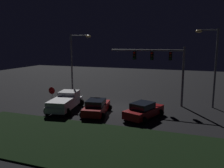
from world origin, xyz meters
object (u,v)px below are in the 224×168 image
object	(u,v)px
pickup_truck	(66,101)
street_lamp_left	(76,58)
traffic_signal_gantry	(161,61)
stop_sign	(52,93)
street_lamp_right	(212,59)
car_sedan	(96,107)
car_sedan_far	(144,110)

from	to	relation	value
pickup_truck	street_lamp_left	xyz separation A→B (m)	(-1.87, 5.81, 4.05)
traffic_signal_gantry	street_lamp_left	distance (m)	10.67
street_lamp_left	stop_sign	distance (m)	6.45
pickup_truck	street_lamp_right	xyz separation A→B (m)	(14.01, 6.18, 4.21)
street_lamp_right	stop_sign	xyz separation A→B (m)	(-15.92, -5.79, -3.65)
pickup_truck	car_sedan	bearing A→B (deg)	-105.07
car_sedan	traffic_signal_gantry	bearing A→B (deg)	-49.96
traffic_signal_gantry	car_sedan	bearing A→B (deg)	-131.14
street_lamp_right	pickup_truck	bearing A→B (deg)	-156.18
car_sedan	stop_sign	bearing A→B (deg)	73.43
car_sedan	street_lamp_left	distance (m)	9.32
car_sedan_far	street_lamp_right	xyz separation A→B (m)	(5.83, 6.13, 4.47)
traffic_signal_gantry	street_lamp_left	bearing A→B (deg)	178.69
street_lamp_left	street_lamp_right	distance (m)	15.88
traffic_signal_gantry	stop_sign	distance (m)	12.35
traffic_signal_gantry	street_lamp_right	size ratio (longest dim) A/B	1.00
street_lamp_right	stop_sign	bearing A→B (deg)	-160.01
street_lamp_left	street_lamp_right	size ratio (longest dim) A/B	0.95
street_lamp_left	street_lamp_right	bearing A→B (deg)	1.34
car_sedan	car_sedan_far	world-z (taller)	same
pickup_truck	street_lamp_left	size ratio (longest dim) A/B	0.71
street_lamp_left	traffic_signal_gantry	bearing A→B (deg)	-1.31
stop_sign	pickup_truck	bearing A→B (deg)	-11.64
car_sedan	traffic_signal_gantry	distance (m)	8.90
car_sedan	car_sedan_far	xyz separation A→B (m)	(4.56, 0.41, 0.00)
car_sedan_far	traffic_signal_gantry	bearing A→B (deg)	13.62
car_sedan_far	street_lamp_right	size ratio (longest dim) A/B	0.57
pickup_truck	street_lamp_right	size ratio (longest dim) A/B	0.68
car_sedan_far	street_lamp_left	distance (m)	12.36
car_sedan_far	stop_sign	size ratio (longest dim) A/B	2.13
car_sedan	street_lamp_right	bearing A→B (deg)	-66.62
car_sedan	street_lamp_left	xyz separation A→B (m)	(-5.49, 6.17, 4.31)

